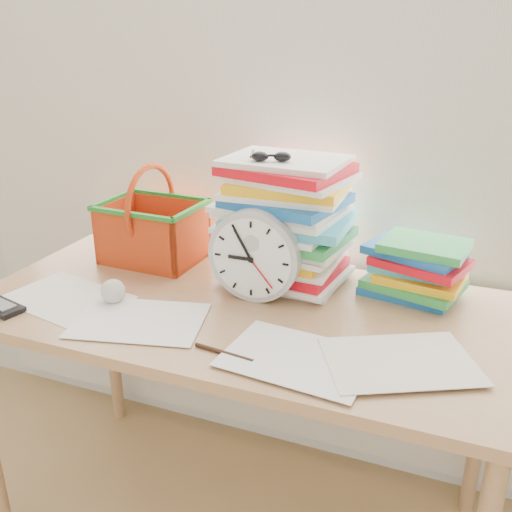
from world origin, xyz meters
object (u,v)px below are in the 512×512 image
at_px(paper_stack, 285,221).
at_px(clock, 255,256).
at_px(basket, 152,214).
at_px(book_stack, 415,268).
at_px(desk, 238,329).
at_px(calculator, 0,307).

bearing_deg(paper_stack, clock, -101.18).
bearing_deg(basket, book_stack, 4.77).
bearing_deg(desk, book_stack, 28.46).
distance_m(desk, paper_stack, 0.33).
bearing_deg(book_stack, paper_stack, -175.23).
bearing_deg(desk, clock, 59.12).
distance_m(desk, book_stack, 0.50).
bearing_deg(basket, calculator, -110.94).
distance_m(clock, book_stack, 0.43).
distance_m(desk, clock, 0.21).
xyz_separation_m(paper_stack, clock, (-0.03, -0.15, -0.05)).
distance_m(book_stack, calculator, 1.10).
bearing_deg(book_stack, clock, -155.38).
bearing_deg(desk, paper_stack, 73.50).
relative_size(desk, basket, 4.73).
distance_m(desk, basket, 0.47).
distance_m(paper_stack, basket, 0.43).
bearing_deg(desk, basket, 152.20).
bearing_deg(desk, calculator, -155.63).
xyz_separation_m(desk, calculator, (-0.56, -0.25, 0.08)).
distance_m(book_stack, basket, 0.79).
relative_size(clock, calculator, 1.82).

